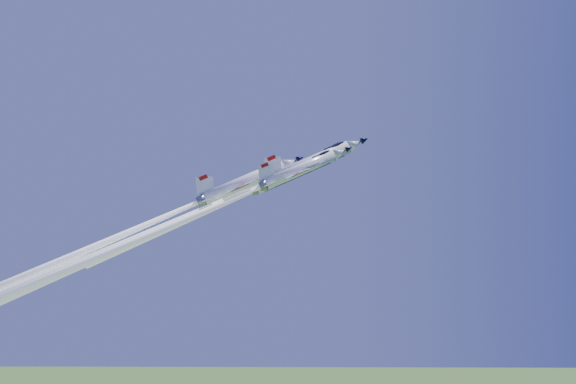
{
  "coord_description": "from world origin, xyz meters",
  "views": [
    {
      "loc": [
        0.98,
        -103.49,
        96.38
      ],
      "look_at": [
        0.0,
        0.0,
        99.77
      ],
      "focal_mm": 40.0,
      "sensor_mm": 36.0,
      "label": 1
    }
  ],
  "objects_px": {
    "jet_right": "(171,226)",
    "jet_left": "(217,207)",
    "jet_slot": "(120,236)",
    "jet_lead": "(174,222)"
  },
  "relations": [
    {
      "from": "jet_left",
      "to": "jet_right",
      "type": "bearing_deg",
      "value": -37.95
    },
    {
      "from": "jet_left",
      "to": "jet_right",
      "type": "distance_m",
      "value": 12.22
    },
    {
      "from": "jet_right",
      "to": "jet_slot",
      "type": "bearing_deg",
      "value": -124.24
    },
    {
      "from": "jet_left",
      "to": "jet_slot",
      "type": "xyz_separation_m",
      "value": [
        -14.36,
        -6.55,
        -4.57
      ]
    },
    {
      "from": "jet_right",
      "to": "jet_left",
      "type": "bearing_deg",
      "value": 142.05
    },
    {
      "from": "jet_lead",
      "to": "jet_slot",
      "type": "relative_size",
      "value": 1.06
    },
    {
      "from": "jet_left",
      "to": "jet_right",
      "type": "relative_size",
      "value": 0.71
    },
    {
      "from": "jet_left",
      "to": "jet_slot",
      "type": "height_order",
      "value": "jet_slot"
    },
    {
      "from": "jet_right",
      "to": "jet_slot",
      "type": "relative_size",
      "value": 0.94
    },
    {
      "from": "jet_lead",
      "to": "jet_left",
      "type": "relative_size",
      "value": 1.59
    }
  ]
}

